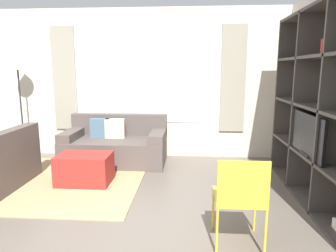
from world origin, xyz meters
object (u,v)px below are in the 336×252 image
(ottoman, at_px, (85,169))
(folding_chair, at_px, (240,194))
(shelving_unit, at_px, (323,109))
(couch_main, at_px, (116,145))
(floor_lamp, at_px, (18,70))

(ottoman, bearing_deg, folding_chair, -36.53)
(shelving_unit, bearing_deg, ottoman, 173.46)
(couch_main, distance_m, floor_lamp, 2.22)
(shelving_unit, height_order, floor_lamp, shelving_unit)
(floor_lamp, xyz_separation_m, folding_chair, (3.53, -2.67, -1.10))
(shelving_unit, xyz_separation_m, floor_lamp, (-4.65, 1.58, 0.46))
(couch_main, distance_m, folding_chair, 3.05)
(ottoman, relative_size, floor_lamp, 0.40)
(couch_main, bearing_deg, shelving_unit, -25.86)
(folding_chair, bearing_deg, couch_main, -54.76)
(couch_main, relative_size, ottoman, 2.35)
(couch_main, bearing_deg, ottoman, -100.46)
(couch_main, relative_size, floor_lamp, 0.93)
(ottoman, height_order, floor_lamp, floor_lamp)
(couch_main, bearing_deg, floor_lamp, 174.05)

